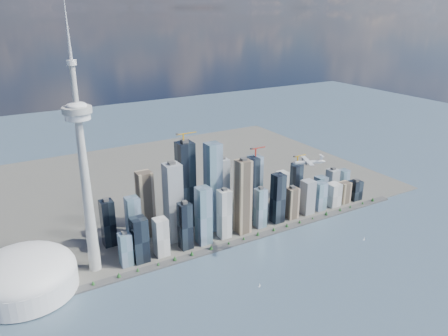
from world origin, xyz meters
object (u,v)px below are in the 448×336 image
sailboat_west (260,285)px  sailboat_east (364,239)px  dome_stadium (24,275)px  airplane (309,162)px  needle_tower (84,168)px

sailboat_west → sailboat_east: bearing=-18.2°
dome_stadium → airplane: 627.41m
needle_tower → airplane: needle_tower is taller
dome_stadium → sailboat_east: 770.99m
needle_tower → dome_stadium: size_ratio=2.75×
sailboat_west → dome_stadium: bearing=128.9°
needle_tower → sailboat_east: size_ratio=62.05×
needle_tower → airplane: (436.73, -173.29, -11.03)m
sailboat_west → sailboat_east: 332.19m
dome_stadium → sailboat_east: dome_stadium is taller
sailboat_west → sailboat_east: (331.09, 27.06, 0.07)m
needle_tower → airplane: size_ratio=7.77×
needle_tower → dome_stadium: needle_tower is taller
airplane → sailboat_west: airplane is taller
dome_stadium → needle_tower: bearing=4.1°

